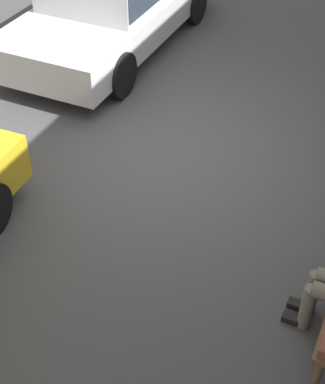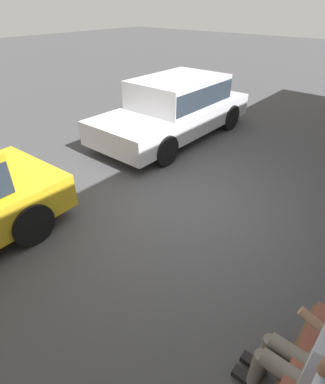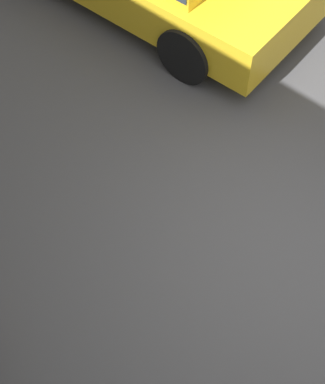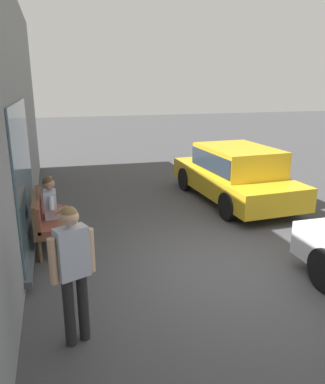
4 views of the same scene
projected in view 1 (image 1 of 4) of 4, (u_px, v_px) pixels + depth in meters
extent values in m
plane|color=#424244|center=(163.00, 151.00, 7.62)|extent=(60.00, 60.00, 0.00)
cylinder|color=brown|center=(318.00, 374.00, 4.88)|extent=(0.07, 0.07, 0.41)
cylinder|color=#6B665B|center=(307.00, 307.00, 5.34)|extent=(0.12, 0.12, 0.52)
cube|color=black|center=(295.00, 320.00, 5.51)|extent=(0.10, 0.24, 0.07)
cylinder|color=#6B665B|center=(312.00, 293.00, 5.46)|extent=(0.12, 0.12, 0.52)
cube|color=black|center=(300.00, 306.00, 5.63)|extent=(0.10, 0.24, 0.07)
cube|color=silver|center=(113.00, 15.00, 9.59)|extent=(4.53, 1.86, 0.55)
cylinder|color=black|center=(121.00, 75.00, 8.46)|extent=(0.68, 0.18, 0.68)
cylinder|color=black|center=(19.00, 51.00, 9.03)|extent=(0.68, 0.18, 0.68)
cylinder|color=black|center=(195.00, 4.00, 10.40)|extent=(0.68, 0.18, 0.68)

